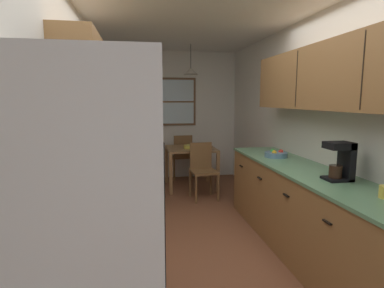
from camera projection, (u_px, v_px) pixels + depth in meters
ground_plane at (196, 228)px, 3.89m from camera, size 12.00×12.00×0.00m
wall_left at (78, 129)px, 3.48m from camera, size 0.10×9.00×2.55m
wall_right at (300, 125)px, 3.93m from camera, size 0.10×9.00×2.55m
wall_back at (172, 116)px, 6.29m from camera, size 4.40×0.10×2.55m
ceiling_slab at (196, 12)px, 3.52m from camera, size 4.40×9.00×0.08m
refrigerator at (83, 253)px, 1.44m from camera, size 0.74×0.77×1.79m
stove_range at (96, 261)px, 2.18m from camera, size 0.66×0.61×1.10m
microwave_over_range at (70, 94)px, 2.00m from camera, size 0.39×0.58×0.35m
counter_left at (110, 206)px, 3.35m from camera, size 0.64×1.78×0.90m
upper_cabinets_left at (90, 78)px, 3.09m from camera, size 0.33×1.86×0.66m
counter_right at (314, 218)px, 3.02m from camera, size 0.64×3.31×0.90m
upper_cabinets_right at (340, 76)px, 2.80m from camera, size 0.33×2.99×0.63m
dining_table at (191, 154)px, 5.60m from camera, size 0.87×0.84×0.74m
dining_chair_near at (203, 168)px, 5.02m from camera, size 0.43×0.43×0.90m
dining_chair_far at (182, 155)px, 6.22m from camera, size 0.43×0.43×0.90m
pendant_light at (191, 71)px, 5.39m from camera, size 0.26×0.26×0.51m
back_window at (176, 102)px, 6.19m from camera, size 0.80×0.05×0.95m
trash_bin at (139, 184)px, 4.78m from camera, size 0.29×0.29×0.60m
storage_canister at (100, 174)px, 2.55m from camera, size 0.11×0.11×0.17m
dish_towel at (146, 243)px, 2.39m from camera, size 0.02×0.16×0.24m
coffee_maker at (342, 160)px, 2.69m from camera, size 0.22×0.18×0.34m
fruit_bowl at (276, 154)px, 3.79m from camera, size 0.28×0.28×0.09m
table_serving_bowl at (190, 147)px, 5.50m from camera, size 0.22×0.22×0.06m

